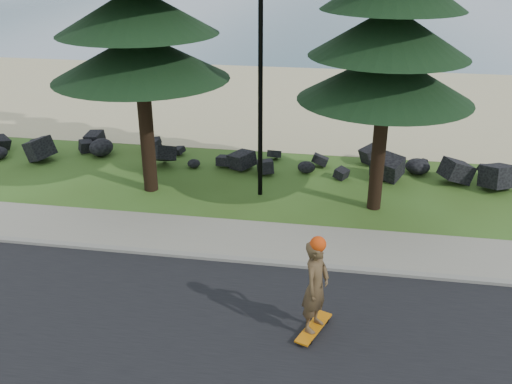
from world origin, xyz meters
TOP-DOWN VIEW (x-y plane):
  - ground at (0.00, 0.00)m, footprint 160.00×160.00m
  - road at (0.00, -4.50)m, footprint 160.00×7.00m
  - kerb at (0.00, -0.90)m, footprint 160.00×0.20m
  - sidewalk at (0.00, 0.20)m, footprint 160.00×2.00m
  - beach_sand at (0.00, 14.50)m, footprint 160.00×15.00m
  - ocean at (0.00, 51.00)m, footprint 160.00×58.00m
  - seawall_boulders at (0.00, 5.60)m, footprint 60.00×2.40m
  - lamp_post at (0.00, 3.20)m, footprint 0.25×0.14m
  - skateboarder at (2.16, -3.37)m, footprint 0.70×1.21m

SIDE VIEW (x-z plane):
  - ground at x=0.00m, z-range 0.00..0.00m
  - seawall_boulders at x=0.00m, z-range -0.55..0.55m
  - ocean at x=0.00m, z-range 0.00..0.01m
  - beach_sand at x=0.00m, z-range 0.00..0.01m
  - road at x=0.00m, z-range 0.00..0.02m
  - sidewalk at x=0.00m, z-range 0.00..0.08m
  - kerb at x=0.00m, z-range 0.00..0.10m
  - skateboarder at x=2.16m, z-range 0.01..2.21m
  - lamp_post at x=0.00m, z-range 0.06..8.20m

